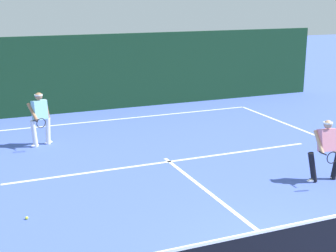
{
  "coord_description": "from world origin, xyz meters",
  "views": [
    {
      "loc": [
        -4.98,
        -5.72,
        4.43
      ],
      "look_at": [
        -0.01,
        6.17,
        1.0
      ],
      "focal_mm": 52.8,
      "sensor_mm": 36.0,
      "label": 1
    }
  ],
  "objects": [
    {
      "name": "tennis_net",
      "position": [
        0.0,
        0.0,
        0.51
      ],
      "size": [
        11.86,
        0.09,
        1.09
      ],
      "color": "#1E4723",
      "rests_on": "ground_plane"
    },
    {
      "name": "player_near",
      "position": [
        2.95,
        3.33,
        0.84
      ],
      "size": [
        0.97,
        0.82,
        1.54
      ],
      "rotation": [
        0.0,
        0.0,
        3.09
      ],
      "color": "black",
      "rests_on": "ground_plane"
    },
    {
      "name": "back_fence_windscreen",
      "position": [
        0.0,
        13.0,
        1.49
      ],
      "size": [
        19.47,
        0.12,
        2.97
      ],
      "primitive_type": "cube",
      "color": "#14371F",
      "rests_on": "ground_plane"
    },
    {
      "name": "court_line_service",
      "position": [
        0.0,
        6.11,
        0.0
      ],
      "size": [
        8.83,
        0.1,
        0.01
      ],
      "primitive_type": "cube",
      "color": "white",
      "rests_on": "ground_plane"
    },
    {
      "name": "court_line_centre",
      "position": [
        0.0,
        3.2,
        0.0
      ],
      "size": [
        0.1,
        6.4,
        0.01
      ],
      "primitive_type": "cube",
      "color": "white",
      "rests_on": "ground_plane"
    },
    {
      "name": "tennis_ball",
      "position": [
        -4.08,
        3.91,
        0.03
      ],
      "size": [
        0.07,
        0.07,
        0.07
      ],
      "primitive_type": "sphere",
      "color": "#D1E033",
      "rests_on": "ground_plane"
    },
    {
      "name": "court_line_baseline_far",
      "position": [
        0.0,
        11.24,
        0.0
      ],
      "size": [
        10.83,
        0.1,
        0.01
      ],
      "primitive_type": "cube",
      "color": "white",
      "rests_on": "ground_plane"
    },
    {
      "name": "player_far",
      "position": [
        -2.99,
        9.0,
        0.9
      ],
      "size": [
        0.72,
        0.91,
        1.64
      ],
      "rotation": [
        0.0,
        0.0,
        3.48
      ],
      "color": "silver",
      "rests_on": "ground_plane"
    }
  ]
}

